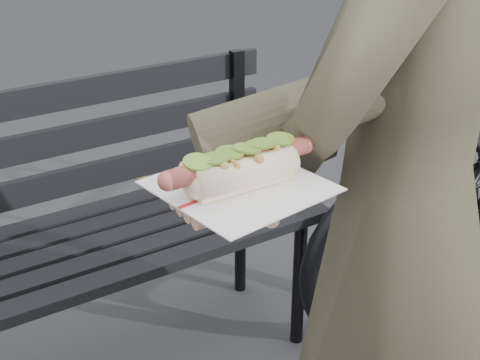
% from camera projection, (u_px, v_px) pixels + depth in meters
% --- Properties ---
extents(park_bench, '(1.50, 0.44, 0.88)m').
position_uv_depth(park_bench, '(48.00, 226.00, 1.80)').
color(park_bench, black).
rests_on(park_bench, ground).
extents(person, '(0.70, 0.55, 1.70)m').
position_uv_depth(person, '(403.00, 221.00, 1.17)').
color(person, '#423B2C').
rests_on(person, ground).
extents(held_hotdog, '(0.62, 0.30, 0.20)m').
position_uv_depth(held_hotdog, '(330.00, 114.00, 0.96)').
color(held_hotdog, '#423B2C').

